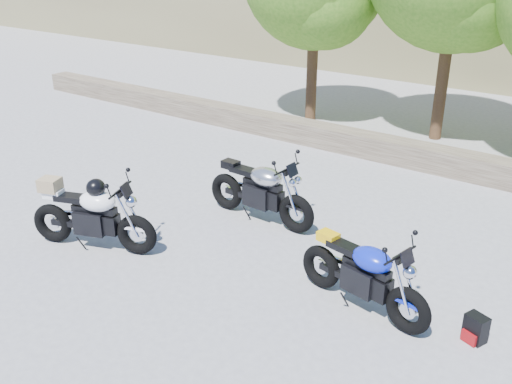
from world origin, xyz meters
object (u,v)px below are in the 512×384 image
(white_bike, at_px, (91,214))
(backpack, at_px, (475,329))
(silver_bike, at_px, (261,192))
(blue_bike, at_px, (364,276))

(white_bike, relative_size, backpack, 5.84)
(silver_bike, distance_m, white_bike, 2.77)
(white_bike, bearing_deg, blue_bike, -7.07)
(silver_bike, bearing_deg, white_bike, -122.04)
(backpack, bearing_deg, white_bike, -147.00)
(blue_bike, bearing_deg, backpack, 18.70)
(white_bike, bearing_deg, backpack, -8.50)
(white_bike, distance_m, backpack, 5.63)
(silver_bike, xyz_separation_m, blue_bike, (2.56, -1.33, -0.04))
(silver_bike, distance_m, backpack, 4.13)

